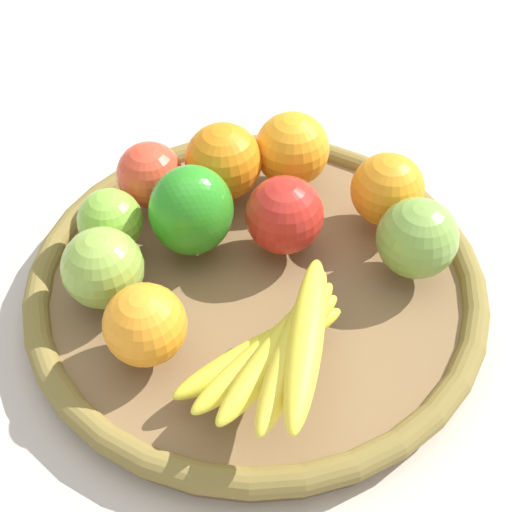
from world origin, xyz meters
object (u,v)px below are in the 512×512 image
Objects in this scene: orange_2 at (223,161)px; orange_0 at (387,190)px; orange_1 at (292,149)px; apple_1 at (417,238)px; banana_bunch at (281,347)px; apple_3 at (150,175)px; orange_3 at (145,325)px; apple_4 at (284,215)px; bell_pepper at (191,211)px; apple_2 at (110,221)px; apple_0 at (103,268)px.

orange_0 is (0.17, -0.04, -0.00)m from orange_2.
apple_1 is at bearing -48.15° from orange_1.
banana_bunch reaches higher than apple_3.
orange_0 is 1.04× the size of orange_3.
orange_1 is at bearing 17.62° from orange_2.
apple_1 is at bearing -73.86° from orange_0.
orange_3 is (-0.25, -0.11, -0.00)m from apple_1.
banana_bunch is 0.25m from orange_2.
apple_1 is (0.13, -0.03, 0.00)m from apple_4.
bell_pepper is (-0.09, 0.15, 0.01)m from banana_bunch.
apple_3 is 0.15m from apple_4.
apple_3 is 0.07m from apple_2.
bell_pepper is (-0.09, -0.01, 0.01)m from apple_4.
apple_4 is 0.11m from orange_0.
apple_4 is 0.10m from orange_2.
orange_0 is at bearing 9.64° from apple_2.
apple_0 is 1.17× the size of apple_2.
apple_0 reaches higher than apple_2.
apple_3 is (0.03, 0.14, -0.00)m from apple_0.
apple_1 is 0.82× the size of bell_pepper.
orange_3 is 0.76× the size of bell_pepper.
orange_1 is 0.18m from apple_1.
orange_3 is at bearing -141.69° from orange_0.
apple_2 is (-0.08, -0.00, -0.02)m from bell_pepper.
orange_2 is at bearing 167.67° from orange_0.
apple_1 reaches higher than apple_2.
orange_3 is (-0.12, 0.02, -0.00)m from banana_bunch.
apple_4 is (-0.01, -0.10, -0.00)m from orange_1.
apple_2 is at bearing 156.50° from bell_pepper.
apple_2 is at bearing 111.86° from orange_3.
apple_4 reaches higher than apple_3.
apple_3 is at bearing 65.72° from apple_2.
apple_3 is 0.85× the size of orange_2.
orange_2 is (0.08, 0.02, 0.01)m from apple_3.
bell_pepper reaches higher than apple_0.
banana_bunch reaches higher than orange_0.
bell_pepper reaches higher than orange_0.
banana_bunch is 2.31× the size of orange_0.
banana_bunch is at bearing -84.03° from bell_pepper.
banana_bunch is at bearing -27.77° from apple_0.
bell_pepper is at bearing -166.52° from orange_0.
apple_4 and apple_1 have the same top height.
apple_0 is 1.05× the size of orange_3.
banana_bunch is (0.16, -0.09, 0.00)m from apple_0.
banana_bunch is 0.18m from bell_pepper.
apple_1 is (0.19, -0.11, -0.00)m from orange_2.
banana_bunch is at bearing -58.16° from apple_3.
apple_3 is 0.90× the size of apple_1.
apple_2 is (-0.18, -0.11, -0.01)m from orange_1.
orange_1 reaches higher than apple_2.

